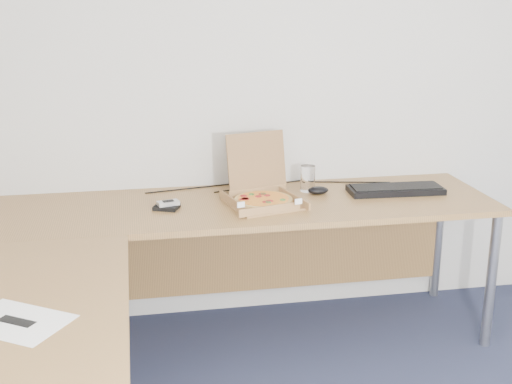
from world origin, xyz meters
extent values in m
cube|color=olive|center=(-0.50, 1.40, 0.71)|extent=(2.50, 0.70, 0.03)
cube|color=olive|center=(-1.40, 0.30, 0.71)|extent=(0.70, 1.50, 0.03)
cylinder|color=gray|center=(0.70, 1.70, 0.35)|extent=(0.05, 0.05, 0.70)
cube|color=#9E7144|center=(-0.40, 1.35, 0.73)|extent=(0.31, 0.31, 0.01)
cube|color=#9E7144|center=(-0.40, 1.53, 0.89)|extent=(0.31, 0.06, 0.31)
cylinder|color=#DAA95A|center=(-0.40, 1.35, 0.75)|extent=(0.28, 0.28, 0.02)
cylinder|color=#BF3D27|center=(-0.40, 1.35, 0.76)|extent=(0.24, 0.24, 0.00)
cylinder|color=silver|center=(-0.13, 1.55, 0.80)|extent=(0.08, 0.08, 0.13)
cube|color=black|center=(0.31, 1.43, 0.75)|extent=(0.49, 0.19, 0.03)
ellipsoid|color=black|center=(-0.09, 1.49, 0.75)|extent=(0.11, 0.08, 0.04)
cube|color=black|center=(-0.86, 1.38, 0.74)|extent=(0.14, 0.13, 0.02)
cube|color=#B2B5BA|center=(-0.86, 1.38, 0.76)|extent=(0.11, 0.08, 0.02)
cube|color=white|center=(-1.40, 0.31, 0.73)|extent=(0.39, 0.36, 0.00)
camera|label=1|loc=(-1.01, -1.72, 1.73)|focal=47.62mm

